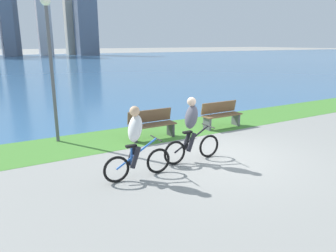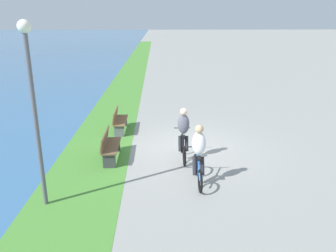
# 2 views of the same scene
# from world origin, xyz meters

# --- Properties ---
(ground_plane) EXTENTS (300.00, 300.00, 0.00)m
(ground_plane) POSITION_xyz_m (0.00, 0.00, 0.00)
(ground_plane) COLOR gray
(grass_strip_bayside) EXTENTS (120.00, 2.26, 0.01)m
(grass_strip_bayside) POSITION_xyz_m (0.00, 2.91, 0.00)
(grass_strip_bayside) COLOR #478433
(grass_strip_bayside) RESTS_ON ground
(cyclist_lead) EXTENTS (1.66, 0.52, 1.65)m
(cyclist_lead) POSITION_xyz_m (-0.89, 0.08, 0.83)
(cyclist_lead) COLOR black
(cyclist_lead) RESTS_ON ground
(cyclist_trailing) EXTENTS (1.62, 0.52, 1.64)m
(cyclist_trailing) POSITION_xyz_m (-2.53, -0.18, 0.83)
(cyclist_trailing) COLOR black
(cyclist_trailing) RESTS_ON ground
(bench_near_path) EXTENTS (1.50, 0.47, 0.90)m
(bench_near_path) POSITION_xyz_m (-0.82, 2.37, 0.45)
(bench_near_path) COLOR brown
(bench_near_path) RESTS_ON ground
(bench_far_along_path) EXTENTS (1.50, 0.47, 0.90)m
(bench_far_along_path) POSITION_xyz_m (1.95, 2.36, 0.45)
(bench_far_along_path) COLOR brown
(bench_far_along_path) RESTS_ON ground
(lamppost_tall) EXTENTS (0.28, 0.28, 4.19)m
(lamppost_tall) POSITION_xyz_m (-3.45, 3.55, 2.72)
(lamppost_tall) COLOR #595960
(lamppost_tall) RESTS_ON ground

